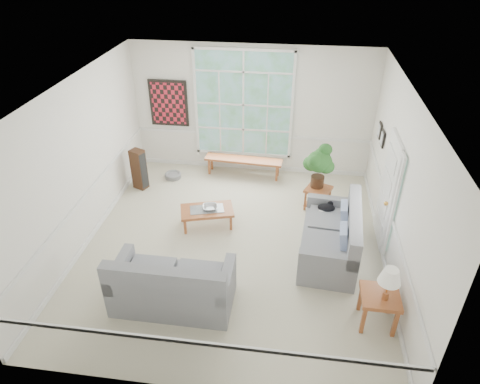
# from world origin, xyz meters

# --- Properties ---
(floor) EXTENTS (5.50, 6.00, 0.01)m
(floor) POSITION_xyz_m (0.00, 0.00, -0.01)
(floor) COLOR beige
(floor) RESTS_ON ground
(ceiling) EXTENTS (5.50, 6.00, 0.02)m
(ceiling) POSITION_xyz_m (0.00, 0.00, 3.00)
(ceiling) COLOR white
(ceiling) RESTS_ON ground
(wall_back) EXTENTS (5.50, 0.02, 3.00)m
(wall_back) POSITION_xyz_m (0.00, 3.00, 1.50)
(wall_back) COLOR white
(wall_back) RESTS_ON ground
(wall_front) EXTENTS (5.50, 0.02, 3.00)m
(wall_front) POSITION_xyz_m (0.00, -3.00, 1.50)
(wall_front) COLOR white
(wall_front) RESTS_ON ground
(wall_left) EXTENTS (0.02, 6.00, 3.00)m
(wall_left) POSITION_xyz_m (-2.75, 0.00, 1.50)
(wall_left) COLOR white
(wall_left) RESTS_ON ground
(wall_right) EXTENTS (0.02, 6.00, 3.00)m
(wall_right) POSITION_xyz_m (2.75, 0.00, 1.50)
(wall_right) COLOR white
(wall_right) RESTS_ON ground
(window_back) EXTENTS (2.30, 0.08, 2.40)m
(window_back) POSITION_xyz_m (-0.20, 2.96, 1.65)
(window_back) COLOR white
(window_back) RESTS_ON wall_back
(entry_door) EXTENTS (0.08, 0.90, 2.10)m
(entry_door) POSITION_xyz_m (2.71, 0.60, 1.05)
(entry_door) COLOR white
(entry_door) RESTS_ON floor
(door_sidelight) EXTENTS (0.08, 0.26, 1.90)m
(door_sidelight) POSITION_xyz_m (2.71, -0.03, 1.15)
(door_sidelight) COLOR white
(door_sidelight) RESTS_ON wall_right
(wall_art) EXTENTS (0.90, 0.06, 1.10)m
(wall_art) POSITION_xyz_m (-1.95, 2.95, 1.60)
(wall_art) COLOR maroon
(wall_art) RESTS_ON wall_back
(wall_frame_near) EXTENTS (0.04, 0.26, 0.32)m
(wall_frame_near) POSITION_xyz_m (2.71, 1.75, 1.55)
(wall_frame_near) COLOR black
(wall_frame_near) RESTS_ON wall_right
(wall_frame_far) EXTENTS (0.04, 0.26, 0.32)m
(wall_frame_far) POSITION_xyz_m (2.71, 2.15, 1.55)
(wall_frame_far) COLOR black
(wall_frame_far) RESTS_ON wall_right
(loveseat_right) EXTENTS (1.10, 1.92, 1.00)m
(loveseat_right) POSITION_xyz_m (1.75, -0.05, 0.50)
(loveseat_right) COLOR gray
(loveseat_right) RESTS_ON floor
(loveseat_front) EXTENTS (1.86, 0.97, 1.00)m
(loveseat_front) POSITION_xyz_m (-0.71, -1.54, 0.50)
(loveseat_front) COLOR gray
(loveseat_front) RESTS_ON floor
(coffee_table) EXTENTS (1.14, 0.82, 0.38)m
(coffee_table) POSITION_xyz_m (-0.60, 0.53, 0.19)
(coffee_table) COLOR #9A5028
(coffee_table) RESTS_ON floor
(pewter_bowl) EXTENTS (0.42, 0.42, 0.09)m
(pewter_bowl) POSITION_xyz_m (-0.54, 0.56, 0.42)
(pewter_bowl) COLOR #A0A0A5
(pewter_bowl) RESTS_ON coffee_table
(window_bench) EXTENTS (1.85, 0.48, 0.43)m
(window_bench) POSITION_xyz_m (-0.15, 2.65, 0.21)
(window_bench) COLOR #9A5028
(window_bench) RESTS_ON floor
(end_table) EXTENTS (0.64, 0.64, 0.49)m
(end_table) POSITION_xyz_m (1.57, 1.45, 0.24)
(end_table) COLOR #9A5028
(end_table) RESTS_ON floor
(houseplant) EXTENTS (0.62, 0.62, 0.95)m
(houseplant) POSITION_xyz_m (1.53, 1.53, 0.96)
(houseplant) COLOR #235520
(houseplant) RESTS_ON end_table
(side_table) EXTENTS (0.57, 0.57, 0.57)m
(side_table) POSITION_xyz_m (2.40, -1.55, 0.29)
(side_table) COLOR #9A5028
(side_table) RESTS_ON floor
(table_lamp) EXTENTS (0.33, 0.33, 0.55)m
(table_lamp) POSITION_xyz_m (2.44, -1.61, 0.85)
(table_lamp) COLOR white
(table_lamp) RESTS_ON side_table
(pet_bed) EXTENTS (0.53, 0.53, 0.12)m
(pet_bed) POSITION_xyz_m (-1.80, 2.29, 0.06)
(pet_bed) COLOR slate
(pet_bed) RESTS_ON floor
(floor_speaker) EXTENTS (0.36, 0.33, 0.94)m
(floor_speaker) POSITION_xyz_m (-2.40, 1.76, 0.47)
(floor_speaker) COLOR #382012
(floor_speaker) RESTS_ON floor
(cat) EXTENTS (0.37, 0.30, 0.15)m
(cat) POSITION_xyz_m (1.69, 0.61, 0.59)
(cat) COLOR black
(cat) RESTS_ON loveseat_right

